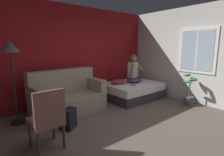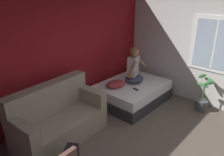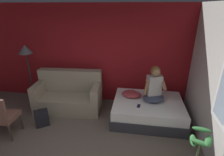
# 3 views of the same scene
# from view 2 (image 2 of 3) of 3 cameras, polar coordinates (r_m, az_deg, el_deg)

# --- Properties ---
(wall_back_accent) EXTENTS (10.15, 0.16, 2.70)m
(wall_back_accent) POSITION_cam_2_polar(r_m,az_deg,el_deg) (4.65, -14.39, 5.65)
(wall_back_accent) COLOR maroon
(wall_back_accent) RESTS_ON ground
(bed) EXTENTS (1.70, 1.32, 0.48)m
(bed) POSITION_cam_2_polar(r_m,az_deg,el_deg) (5.46, 5.29, -3.74)
(bed) COLOR #2D2D33
(bed) RESTS_ON ground
(couch) EXTENTS (1.75, 0.93, 1.04)m
(couch) POSITION_cam_2_polar(r_m,az_deg,el_deg) (4.23, -13.93, -10.35)
(couch) COLOR gray
(couch) RESTS_ON ground
(person_seated) EXTENTS (0.63, 0.58, 0.88)m
(person_seated) POSITION_cam_2_polar(r_m,az_deg,el_deg) (5.35, 5.74, 2.62)
(person_seated) COLOR #383D51
(person_seated) RESTS_ON bed
(throw_pillow) EXTENTS (0.52, 0.42, 0.14)m
(throw_pillow) POSITION_cam_2_polar(r_m,az_deg,el_deg) (5.13, 0.94, -1.57)
(throw_pillow) COLOR #993338
(throw_pillow) RESTS_ON bed
(cell_phone) EXTENTS (0.09, 0.15, 0.01)m
(cell_phone) POSITION_cam_2_polar(r_m,az_deg,el_deg) (5.05, 6.18, -2.91)
(cell_phone) COLOR black
(cell_phone) RESTS_ON bed
(potted_plant) EXTENTS (0.39, 0.37, 0.85)m
(potted_plant) POSITION_cam_2_polar(r_m,az_deg,el_deg) (5.43, 22.60, -4.90)
(potted_plant) COLOR #4C4C51
(potted_plant) RESTS_ON ground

